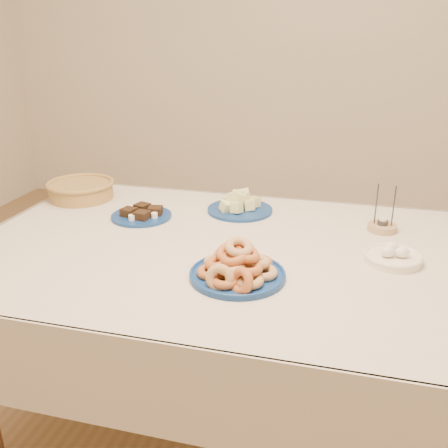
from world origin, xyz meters
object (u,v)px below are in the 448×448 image
(egg_bowl, at_px, (393,256))
(melon_plate, at_px, (239,205))
(donut_platter, at_px, (237,268))
(candle_holder, at_px, (382,226))
(wicker_basket, at_px, (81,189))
(brownie_plate, at_px, (142,214))
(dining_table, at_px, (228,276))

(egg_bowl, bearing_deg, melon_plate, 149.74)
(donut_platter, distance_m, candle_holder, 0.63)
(donut_platter, height_order, wicker_basket, donut_platter)
(brownie_plate, bearing_deg, candle_holder, 6.06)
(donut_platter, relative_size, wicker_basket, 1.01)
(dining_table, xyz_separation_m, brownie_plate, (-0.38, 0.18, 0.12))
(egg_bowl, bearing_deg, dining_table, -177.76)
(dining_table, distance_m, melon_plate, 0.37)
(dining_table, bearing_deg, brownie_plate, 154.35)
(donut_platter, xyz_separation_m, egg_bowl, (0.43, 0.22, -0.02))
(candle_holder, relative_size, egg_bowl, 0.74)
(dining_table, distance_m, egg_bowl, 0.53)
(wicker_basket, bearing_deg, donut_platter, -33.97)
(wicker_basket, relative_size, egg_bowl, 1.38)
(brownie_plate, distance_m, wicker_basket, 0.37)
(brownie_plate, xyz_separation_m, egg_bowl, (0.89, -0.16, 0.01))
(dining_table, distance_m, brownie_plate, 0.44)
(donut_platter, relative_size, egg_bowl, 1.39)
(dining_table, distance_m, candle_holder, 0.57)
(donut_platter, height_order, candle_holder, candle_holder)
(dining_table, relative_size, melon_plate, 5.16)
(egg_bowl, bearing_deg, candle_holder, 95.05)
(dining_table, height_order, brownie_plate, brownie_plate)
(melon_plate, relative_size, candle_holder, 1.97)
(brownie_plate, bearing_deg, egg_bowl, -10.35)
(dining_table, bearing_deg, egg_bowl, 2.24)
(wicker_basket, xyz_separation_m, candle_holder, (1.21, -0.06, -0.02))
(donut_platter, relative_size, brownie_plate, 1.21)
(dining_table, height_order, melon_plate, melon_plate)
(wicker_basket, bearing_deg, dining_table, -24.83)
(donut_platter, relative_size, melon_plate, 0.95)
(candle_holder, xyz_separation_m, egg_bowl, (0.02, -0.26, 0.00))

